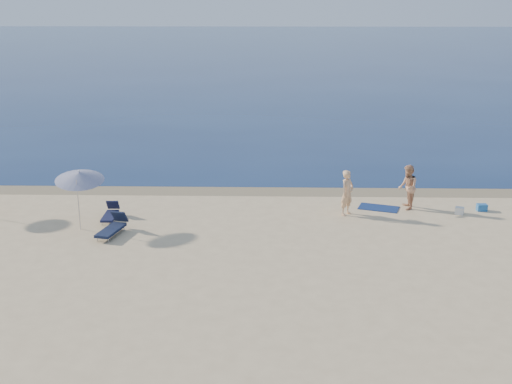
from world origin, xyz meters
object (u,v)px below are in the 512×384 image
Objects in this scene: person_right at (408,187)px; blue_cooler at (482,207)px; umbrella_near at (79,176)px; person_left at (347,193)px.

person_right reaches higher than blue_cooler.
umbrella_near is at bearing -173.52° from blue_cooler.
person_left is at bearing -6.88° from umbrella_near.
person_left is 10.64m from umbrella_near.
umbrella_near reaches higher than person_left.
person_right reaches higher than person_left.
umbrella_near is (-13.06, -2.60, 1.13)m from person_right.
person_left reaches higher than blue_cooler.
blue_cooler is 0.17× the size of umbrella_near.
blue_cooler is at bearing 87.91° from person_right.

